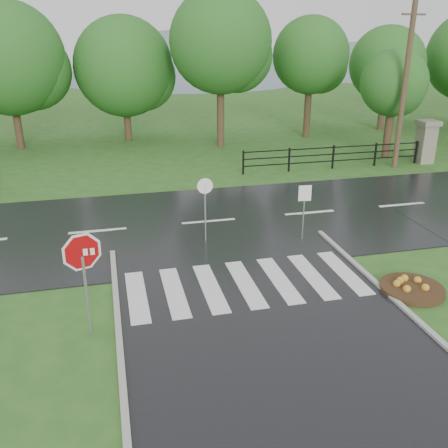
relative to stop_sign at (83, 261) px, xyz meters
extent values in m
plane|color=#2C5D1F|center=(4.18, -3.59, -1.88)|extent=(120.00, 120.00, 0.00)
cube|color=black|center=(4.18, 6.41, -1.88)|extent=(90.00, 8.00, 0.04)
cube|color=silver|center=(1.18, 1.41, -1.82)|extent=(0.50, 2.80, 0.02)
cube|color=silver|center=(2.18, 1.41, -1.82)|extent=(0.50, 2.80, 0.02)
cube|color=silver|center=(3.18, 1.41, -1.82)|extent=(0.50, 2.80, 0.02)
cube|color=silver|center=(4.18, 1.41, -1.82)|extent=(0.50, 2.80, 0.02)
cube|color=silver|center=(5.18, 1.41, -1.82)|extent=(0.50, 2.80, 0.02)
cube|color=silver|center=(6.18, 1.41, -1.82)|extent=(0.50, 2.80, 0.02)
cube|color=silver|center=(7.18, 1.41, -1.82)|extent=(0.50, 2.80, 0.02)
cube|color=gray|center=(17.18, 12.41, -0.88)|extent=(0.80, 0.80, 2.00)
cube|color=#6B6659|center=(17.18, 12.41, 0.24)|extent=(1.00, 1.00, 0.24)
cube|color=black|center=(11.93, 12.41, -1.48)|extent=(9.50, 0.05, 0.05)
cube|color=black|center=(11.93, 12.41, -1.13)|extent=(9.50, 0.05, 0.05)
cube|color=black|center=(11.93, 12.41, -0.78)|extent=(9.50, 0.05, 0.05)
cube|color=black|center=(7.18, 12.41, -1.28)|extent=(0.08, 0.08, 1.20)
cube|color=black|center=(16.68, 12.41, -1.28)|extent=(0.08, 0.08, 1.20)
sphere|color=slate|center=(12.18, 61.41, -19.16)|extent=(48.00, 48.00, 48.00)
sphere|color=slate|center=(40.18, 61.41, -14.84)|extent=(36.00, 36.00, 36.00)
cube|color=#939399|center=(0.00, 0.00, -0.88)|extent=(0.06, 0.06, 2.00)
cylinder|color=white|center=(0.00, 0.01, 0.22)|extent=(1.14, 0.41, 1.20)
cylinder|color=#A80B0D|center=(0.00, 0.00, 0.22)|extent=(1.00, 0.37, 1.05)
cylinder|color=#332111|center=(8.49, -0.01, -1.80)|extent=(1.71, 1.71, 0.17)
cube|color=#939399|center=(6.91, 4.03, -0.97)|extent=(0.04, 0.04, 1.83)
cube|color=white|center=(6.91, 4.01, -0.20)|extent=(0.43, 0.06, 0.53)
cylinder|color=#939399|center=(3.72, 4.68, -0.85)|extent=(0.06, 0.06, 2.07)
cylinder|color=white|center=(3.72, 4.66, 0.08)|extent=(0.52, 0.02, 0.52)
cylinder|color=#473523|center=(15.18, 11.91, 2.08)|extent=(0.26, 0.26, 7.93)
cube|color=brown|center=(15.18, 11.91, 5.43)|extent=(1.40, 0.35, 0.09)
cylinder|color=#3D2B1C|center=(15.82, 13.91, -0.21)|extent=(0.49, 0.49, 3.35)
sphere|color=#205C1C|center=(15.82, 13.91, 2.14)|extent=(3.53, 3.53, 3.53)
camera|label=1|loc=(0.71, -10.46, 4.82)|focal=40.00mm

